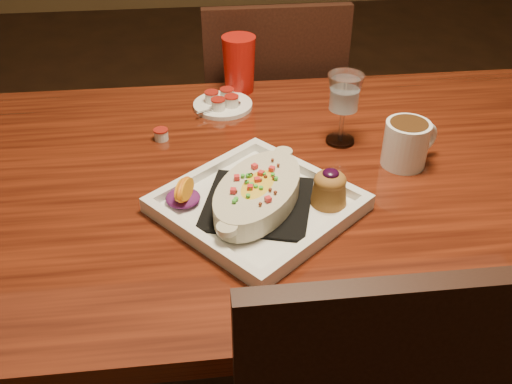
{
  "coord_description": "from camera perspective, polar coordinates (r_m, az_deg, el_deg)",
  "views": [
    {
      "loc": [
        -0.22,
        -0.96,
        1.4
      ],
      "look_at": [
        -0.12,
        -0.09,
        0.77
      ],
      "focal_mm": 40.0,
      "sensor_mm": 36.0,
      "label": 1
    }
  ],
  "objects": [
    {
      "name": "table",
      "position": [
        1.23,
        5.28,
        -1.69
      ],
      "size": [
        1.5,
        0.9,
        0.75
      ],
      "color": "maroon",
      "rests_on": "floor"
    },
    {
      "name": "goblet",
      "position": [
        1.24,
        8.82,
        9.42
      ],
      "size": [
        0.08,
        0.08,
        0.16
      ],
      "color": "silver",
      "rests_on": "table"
    },
    {
      "name": "plate",
      "position": [
        1.05,
        0.62,
        -0.51
      ],
      "size": [
        0.43,
        0.43,
        0.08
      ],
      "rotation": [
        0.0,
        0.0,
        0.7
      ],
      "color": "white",
      "rests_on": "table"
    },
    {
      "name": "creamer_loose",
      "position": [
        1.29,
        -9.47,
        5.71
      ],
      "size": [
        0.03,
        0.03,
        0.03
      ],
      "color": "silver",
      "rests_on": "table"
    },
    {
      "name": "chair_far",
      "position": [
        1.83,
        1.35,
        6.52
      ],
      "size": [
        0.42,
        0.42,
        0.93
      ],
      "rotation": [
        0.0,
        0.0,
        3.14
      ],
      "color": "black",
      "rests_on": "floor"
    },
    {
      "name": "saucer",
      "position": [
        1.42,
        -3.4,
        8.86
      ],
      "size": [
        0.15,
        0.15,
        0.1
      ],
      "color": "white",
      "rests_on": "table"
    },
    {
      "name": "red_tumbler",
      "position": [
        1.48,
        -1.71,
        12.65
      ],
      "size": [
        0.09,
        0.09,
        0.14
      ],
      "primitive_type": "cone",
      "color": "red",
      "rests_on": "table"
    },
    {
      "name": "coffee_mug",
      "position": [
        1.21,
        14.89,
        4.88
      ],
      "size": [
        0.13,
        0.09,
        0.1
      ],
      "rotation": [
        0.0,
        0.0,
        0.4
      ],
      "color": "white",
      "rests_on": "table"
    }
  ]
}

